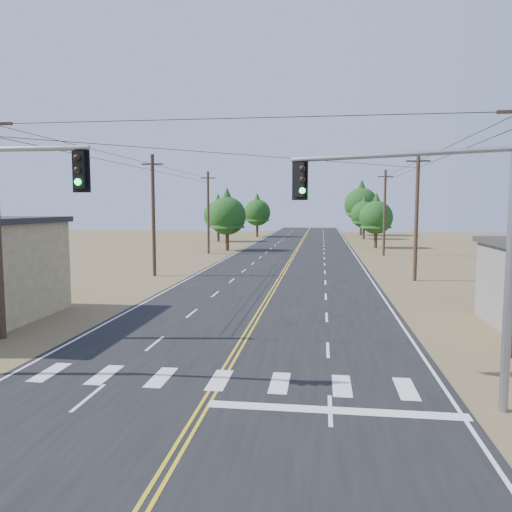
# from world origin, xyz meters

# --- Properties ---
(road) EXTENTS (15.00, 200.00, 0.02)m
(road) POSITION_xyz_m (0.00, 30.00, 0.01)
(road) COLOR black
(road) RESTS_ON ground
(utility_pole_left_mid) EXTENTS (1.80, 0.30, 10.00)m
(utility_pole_left_mid) POSITION_xyz_m (-10.50, 32.00, 5.12)
(utility_pole_left_mid) COLOR #4C3826
(utility_pole_left_mid) RESTS_ON ground
(utility_pole_left_far) EXTENTS (1.80, 0.30, 10.00)m
(utility_pole_left_far) POSITION_xyz_m (-10.50, 52.00, 5.12)
(utility_pole_left_far) COLOR #4C3826
(utility_pole_left_far) RESTS_ON ground
(utility_pole_right_mid) EXTENTS (1.80, 0.30, 10.00)m
(utility_pole_right_mid) POSITION_xyz_m (10.50, 32.00, 5.12)
(utility_pole_right_mid) COLOR #4C3826
(utility_pole_right_mid) RESTS_ON ground
(utility_pole_right_far) EXTENTS (1.80, 0.30, 10.00)m
(utility_pole_right_far) POSITION_xyz_m (10.50, 52.00, 5.12)
(utility_pole_right_far) COLOR #4C3826
(utility_pole_right_far) RESTS_ON ground
(signal_mast_right) EXTENTS (6.30, 2.76, 7.50)m
(signal_mast_right) POSITION_xyz_m (6.61, 7.38, 5.12)
(signal_mast_right) COLOR gray
(signal_mast_right) RESTS_ON ground
(tree_left_near) EXTENTS (4.96, 4.96, 8.27)m
(tree_left_near) POSITION_xyz_m (-9.00, 56.35, 5.06)
(tree_left_near) COLOR #3F2D1E
(tree_left_near) RESTS_ON ground
(tree_left_mid) EXTENTS (4.75, 4.75, 7.92)m
(tree_left_mid) POSITION_xyz_m (-13.71, 73.14, 4.84)
(tree_left_mid) COLOR #3F2D1E
(tree_left_mid) RESTS_ON ground
(tree_left_far) EXTENTS (5.04, 5.04, 8.40)m
(tree_left_far) POSITION_xyz_m (-9.00, 86.75, 5.14)
(tree_left_far) COLOR #3F2D1E
(tree_left_far) RESTS_ON ground
(tree_right_near) EXTENTS (4.63, 4.63, 7.72)m
(tree_right_near) POSITION_xyz_m (10.74, 63.37, 4.72)
(tree_right_near) COLOR #3F2D1E
(tree_right_near) RESTS_ON ground
(tree_right_mid) EXTENTS (4.71, 4.71, 7.85)m
(tree_right_mid) POSITION_xyz_m (10.66, 82.61, 4.80)
(tree_right_mid) COLOR #3F2D1E
(tree_right_mid) RESTS_ON ground
(tree_right_far) EXTENTS (6.72, 6.72, 11.19)m
(tree_right_far) POSITION_xyz_m (11.01, 94.20, 6.85)
(tree_right_far) COLOR #3F2D1E
(tree_right_far) RESTS_ON ground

